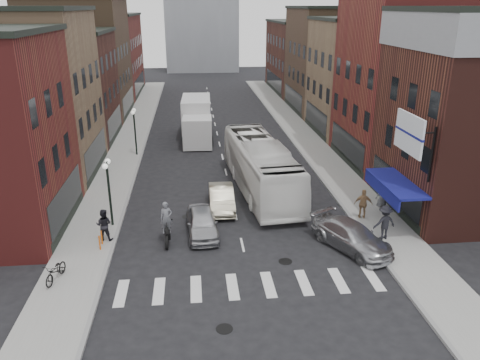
{
  "coord_description": "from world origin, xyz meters",
  "views": [
    {
      "loc": [
        -2.49,
        -21.63,
        12.32
      ],
      "look_at": [
        0.23,
        4.5,
        2.49
      ],
      "focal_mm": 35.0,
      "sensor_mm": 36.0,
      "label": 1
    }
  ],
  "objects_px": {
    "curb_car": "(352,236)",
    "ped_right_c": "(382,194)",
    "ped_right_b": "(363,204)",
    "box_truck": "(197,120)",
    "sedan_left_far": "(222,198)",
    "ped_right_a": "(385,222)",
    "billboard_sign": "(411,135)",
    "streetlamp_near": "(108,181)",
    "streetlamp_far": "(134,123)",
    "sedan_left_near": "(202,223)",
    "bike_rack": "(101,240)",
    "motorcycle_rider": "(167,224)",
    "parked_bicycle": "(56,271)",
    "ped_left_solo": "(104,225)",
    "transit_bus": "(261,166)"
  },
  "relations": [
    {
      "from": "transit_bus",
      "to": "ped_right_b",
      "type": "bearing_deg",
      "value": -50.67
    },
    {
      "from": "sedan_left_near",
      "to": "parked_bicycle",
      "type": "height_order",
      "value": "sedan_left_near"
    },
    {
      "from": "ped_right_a",
      "to": "ped_right_b",
      "type": "relative_size",
      "value": 1.07
    },
    {
      "from": "ped_right_b",
      "to": "ped_right_c",
      "type": "bearing_deg",
      "value": -122.89
    },
    {
      "from": "transit_bus",
      "to": "parked_bicycle",
      "type": "height_order",
      "value": "transit_bus"
    },
    {
      "from": "sedan_left_far",
      "to": "ped_left_solo",
      "type": "xyz_separation_m",
      "value": [
        -6.72,
        -3.88,
        0.33
      ]
    },
    {
      "from": "streetlamp_far",
      "to": "motorcycle_rider",
      "type": "xyz_separation_m",
      "value": [
        3.31,
        -16.24,
        -1.79
      ]
    },
    {
      "from": "sedan_left_near",
      "to": "billboard_sign",
      "type": "bearing_deg",
      "value": -14.16
    },
    {
      "from": "billboard_sign",
      "to": "motorcycle_rider",
      "type": "bearing_deg",
      "value": 174.33
    },
    {
      "from": "curb_car",
      "to": "transit_bus",
      "type": "bearing_deg",
      "value": 84.95
    },
    {
      "from": "motorcycle_rider",
      "to": "streetlamp_far",
      "type": "bearing_deg",
      "value": 95.17
    },
    {
      "from": "transit_bus",
      "to": "ped_left_solo",
      "type": "xyz_separation_m",
      "value": [
        -9.66,
        -6.84,
        -0.74
      ]
    },
    {
      "from": "ped_right_b",
      "to": "box_truck",
      "type": "bearing_deg",
      "value": -47.95
    },
    {
      "from": "bike_rack",
      "to": "ped_right_a",
      "type": "distance_m",
      "value": 15.46
    },
    {
      "from": "curb_car",
      "to": "box_truck",
      "type": "bearing_deg",
      "value": 81.71
    },
    {
      "from": "streetlamp_far",
      "to": "sedan_left_near",
      "type": "distance_m",
      "value": 16.49
    },
    {
      "from": "parked_bicycle",
      "to": "ped_right_a",
      "type": "xyz_separation_m",
      "value": [
        16.96,
        2.46,
        0.51
      ]
    },
    {
      "from": "box_truck",
      "to": "motorcycle_rider",
      "type": "height_order",
      "value": "box_truck"
    },
    {
      "from": "box_truck",
      "to": "bike_rack",
      "type": "bearing_deg",
      "value": -102.39
    },
    {
      "from": "billboard_sign",
      "to": "box_truck",
      "type": "relative_size",
      "value": 0.41
    },
    {
      "from": "sedan_left_near",
      "to": "bike_rack",
      "type": "bearing_deg",
      "value": -170.79
    },
    {
      "from": "transit_bus",
      "to": "parked_bicycle",
      "type": "distance_m",
      "value": 15.62
    },
    {
      "from": "ped_right_a",
      "to": "streetlamp_near",
      "type": "bearing_deg",
      "value": -21.11
    },
    {
      "from": "billboard_sign",
      "to": "curb_car",
      "type": "distance_m",
      "value": 6.11
    },
    {
      "from": "bike_rack",
      "to": "curb_car",
      "type": "distance_m",
      "value": 13.45
    },
    {
      "from": "sedan_left_far",
      "to": "parked_bicycle",
      "type": "xyz_separation_m",
      "value": [
        -8.32,
        -7.8,
        -0.1
      ]
    },
    {
      "from": "billboard_sign",
      "to": "sedan_left_near",
      "type": "bearing_deg",
      "value": 169.32
    },
    {
      "from": "ped_right_a",
      "to": "sedan_left_near",
      "type": "bearing_deg",
      "value": -19.33
    },
    {
      "from": "transit_bus",
      "to": "ped_right_c",
      "type": "height_order",
      "value": "transit_bus"
    },
    {
      "from": "streetlamp_near",
      "to": "transit_bus",
      "type": "relative_size",
      "value": 0.32
    },
    {
      "from": "ped_left_solo",
      "to": "ped_right_c",
      "type": "xyz_separation_m",
      "value": [
        16.97,
        2.89,
        -0.04
      ]
    },
    {
      "from": "ped_left_solo",
      "to": "ped_right_b",
      "type": "xyz_separation_m",
      "value": [
        15.14,
        1.28,
        0.02
      ]
    },
    {
      "from": "sedan_left_far",
      "to": "curb_car",
      "type": "distance_m",
      "value": 8.91
    },
    {
      "from": "streetlamp_far",
      "to": "box_truck",
      "type": "relative_size",
      "value": 0.46
    },
    {
      "from": "curb_car",
      "to": "ped_right_b",
      "type": "height_order",
      "value": "ped_right_b"
    },
    {
      "from": "streetlamp_near",
      "to": "ped_left_solo",
      "type": "height_order",
      "value": "streetlamp_near"
    },
    {
      "from": "box_truck",
      "to": "ped_left_solo",
      "type": "distance_m",
      "value": 21.56
    },
    {
      "from": "sedan_left_far",
      "to": "ped_right_a",
      "type": "xyz_separation_m",
      "value": [
        8.63,
        -5.34,
        0.41
      ]
    },
    {
      "from": "billboard_sign",
      "to": "sedan_left_far",
      "type": "bearing_deg",
      "value": 149.63
    },
    {
      "from": "billboard_sign",
      "to": "streetlamp_near",
      "type": "xyz_separation_m",
      "value": [
        -15.99,
        3.5,
        -3.22
      ]
    },
    {
      "from": "curb_car",
      "to": "ped_right_c",
      "type": "distance_m",
      "value": 6.22
    },
    {
      "from": "ped_right_c",
      "to": "parked_bicycle",
      "type": "bearing_deg",
      "value": -3.48
    },
    {
      "from": "sedan_left_near",
      "to": "ped_left_solo",
      "type": "distance_m",
      "value": 5.39
    },
    {
      "from": "billboard_sign",
      "to": "ped_right_b",
      "type": "distance_m",
      "value": 5.91
    },
    {
      "from": "streetlamp_far",
      "to": "curb_car",
      "type": "relative_size",
      "value": 0.83
    },
    {
      "from": "sedan_left_near",
      "to": "curb_car",
      "type": "bearing_deg",
      "value": -21.13
    },
    {
      "from": "sedan_left_near",
      "to": "ped_right_a",
      "type": "bearing_deg",
      "value": -14.06
    },
    {
      "from": "ped_right_b",
      "to": "streetlamp_far",
      "type": "bearing_deg",
      "value": -28.46
    },
    {
      "from": "sedan_left_far",
      "to": "ped_right_c",
      "type": "distance_m",
      "value": 10.3
    },
    {
      "from": "bike_rack",
      "to": "transit_bus",
      "type": "distance_m",
      "value": 12.46
    }
  ]
}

